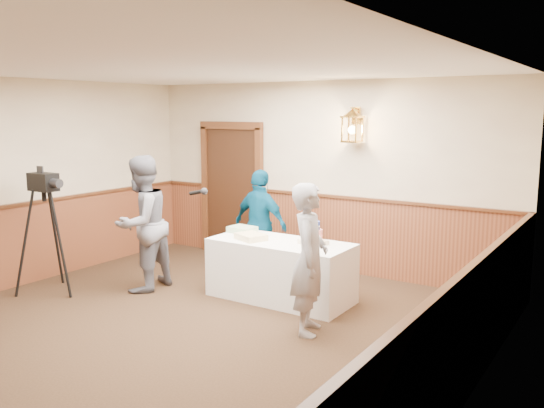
{
  "coord_description": "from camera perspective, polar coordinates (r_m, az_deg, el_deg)",
  "views": [
    {
      "loc": [
        4.07,
        -4.05,
        2.37
      ],
      "look_at": [
        0.32,
        1.7,
        1.25
      ],
      "focal_mm": 38.0,
      "sensor_mm": 36.0,
      "label": 1
    }
  ],
  "objects": [
    {
      "name": "tiered_cake",
      "position": [
        7.04,
        4.11,
        -3.11
      ],
      "size": [
        0.37,
        0.37,
        0.29
      ],
      "rotation": [
        0.0,
        0.0,
        -0.43
      ],
      "color": "beige",
      "rests_on": "display_table"
    },
    {
      "name": "interviewer",
      "position": [
        7.76,
        -12.76,
        -1.9
      ],
      "size": [
        1.54,
        0.92,
        1.79
      ],
      "rotation": [
        0.0,
        0.0,
        -1.5
      ],
      "color": "slate",
      "rests_on": "ground"
    },
    {
      "name": "display_table",
      "position": [
        7.31,
        0.86,
        -6.57
      ],
      "size": [
        1.8,
        0.8,
        0.75
      ],
      "primitive_type": "cube",
      "color": "white",
      "rests_on": "ground"
    },
    {
      "name": "assistant_p",
      "position": [
        8.1,
        -1.13,
        -2.06
      ],
      "size": [
        0.96,
        0.5,
        1.56
      ],
      "primitive_type": "imported",
      "rotation": [
        0.0,
        0.0,
        3.01
      ],
      "color": "navy",
      "rests_on": "ground"
    },
    {
      "name": "tv_camera_rig",
      "position": [
        8.04,
        -21.4,
        -3.3
      ],
      "size": [
        0.62,
        0.58,
        1.58
      ],
      "rotation": [
        0.0,
        0.0,
        0.01
      ],
      "color": "black",
      "rests_on": "ground"
    },
    {
      "name": "ground",
      "position": [
        6.21,
        -11.42,
        -13.36
      ],
      "size": [
        7.0,
        7.0,
        0.0
      ],
      "primitive_type": "plane",
      "color": "black",
      "rests_on": "ground"
    },
    {
      "name": "baker",
      "position": [
        6.14,
        3.73,
        -5.45
      ],
      "size": [
        0.59,
        0.7,
        1.63
      ],
      "primitive_type": "imported",
      "rotation": [
        0.0,
        0.0,
        1.97
      ],
      "color": "gray",
      "rests_on": "ground"
    },
    {
      "name": "room_shell",
      "position": [
        6.16,
        -9.28,
        1.23
      ],
      "size": [
        6.02,
        7.02,
        2.81
      ],
      "color": "tan",
      "rests_on": "ground"
    },
    {
      "name": "sheet_cake_green",
      "position": [
        7.74,
        -2.97,
        -2.53
      ],
      "size": [
        0.35,
        0.29,
        0.08
      ],
      "primitive_type": "cube",
      "rotation": [
        0.0,
        0.0,
        -0.06
      ],
      "color": "#94C88D",
      "rests_on": "display_table"
    },
    {
      "name": "sheet_cake_yellow",
      "position": [
        7.3,
        -2.11,
        -3.26
      ],
      "size": [
        0.45,
        0.4,
        0.08
      ],
      "primitive_type": "cube",
      "rotation": [
        0.0,
        0.0,
        -0.38
      ],
      "color": "#F1DA90",
      "rests_on": "display_table"
    }
  ]
}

